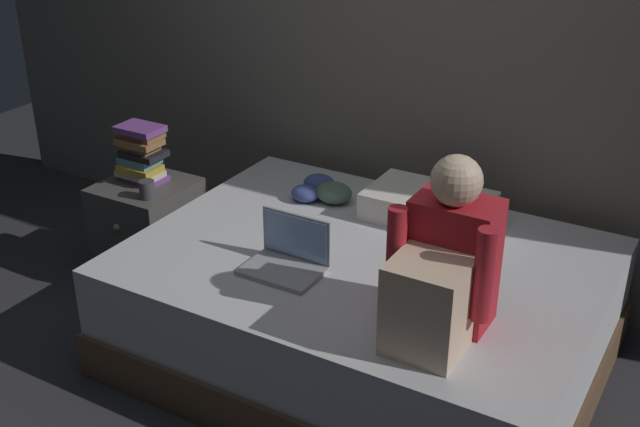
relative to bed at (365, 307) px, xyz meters
name	(u,v)px	position (x,y,z in m)	size (l,w,h in m)	color
ground_plane	(291,377)	(-0.20, -0.30, -0.26)	(8.00, 8.00, 0.00)	#2D2D33
wall_back	(419,14)	(-0.20, 0.90, 1.09)	(5.60, 0.10, 2.70)	slate
bed	(365,307)	(0.00, 0.00, 0.00)	(2.00, 1.50, 0.52)	brown
nightstand	(149,231)	(-1.30, 0.07, 0.01)	(0.44, 0.46, 0.53)	#474442
person_sitting	(443,270)	(0.48, -0.37, 0.51)	(0.39, 0.44, 0.65)	#B21E28
laptop	(288,257)	(-0.22, -0.27, 0.32)	(0.32, 0.23, 0.22)	#9EA0A5
pillow	(429,206)	(0.09, 0.45, 0.33)	(0.56, 0.36, 0.13)	silver
book_stack	(141,153)	(-1.33, 0.10, 0.43)	(0.24, 0.17, 0.30)	#703D84
mug	(147,190)	(-1.17, -0.05, 0.32)	(0.08, 0.08, 0.09)	#3D3D42
clothes_pile	(323,190)	(-0.44, 0.40, 0.31)	(0.30, 0.26, 0.10)	#3D4C8E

